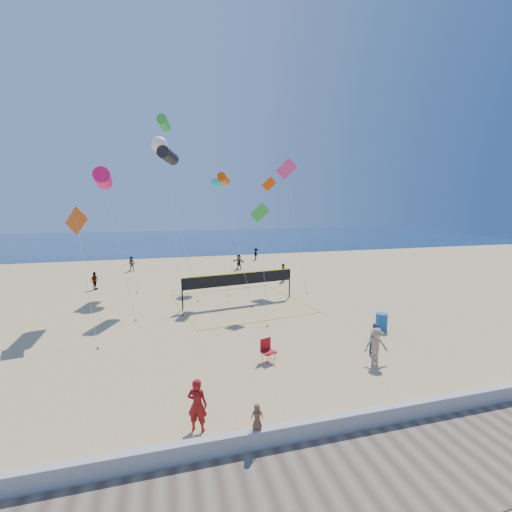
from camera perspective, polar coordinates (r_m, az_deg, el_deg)
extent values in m
plane|color=tan|center=(14.75, -2.23, -22.16)|extent=(120.00, 120.00, 0.00)
cube|color=navy|center=(74.78, -12.94, 2.69)|extent=(140.00, 50.00, 0.03)
cube|color=#B5B5B0|center=(12.16, 1.34, -27.97)|extent=(32.00, 0.30, 0.60)
cube|color=#776651|center=(10.90, 4.98, -35.18)|extent=(32.00, 3.60, 0.03)
imported|color=maroon|center=(12.58, -9.76, -23.28)|extent=(0.80, 0.68, 1.85)
imported|color=brown|center=(11.76, 0.19, -25.19)|extent=(0.43, 0.32, 0.82)
imported|color=#324E7D|center=(19.04, 19.31, -12.74)|extent=(0.93, 0.86, 1.52)
imported|color=tan|center=(17.83, 19.36, -13.88)|extent=(1.23, 0.86, 1.73)
imported|color=gray|center=(33.58, -25.30, -3.77)|extent=(0.77, 1.01, 1.59)
imported|color=gray|center=(39.77, -2.89, -1.00)|extent=(1.53, 1.46, 1.73)
imported|color=gray|center=(33.68, 4.58, -2.77)|extent=(0.62, 0.75, 1.76)
imported|color=gray|center=(41.10, -19.98, -1.25)|extent=(0.89, 0.73, 1.67)
imported|color=gray|center=(46.54, 0.01, 0.33)|extent=(0.78, 1.11, 1.56)
cube|color=maroon|center=(17.11, 2.08, -15.72)|extent=(0.75, 0.72, 0.07)
cube|color=maroon|center=(17.16, 1.58, -14.46)|extent=(0.58, 0.26, 0.60)
cylinder|color=black|center=(16.92, 1.87, -16.83)|extent=(0.13, 0.29, 0.78)
cylinder|color=black|center=(17.23, 0.96, -16.33)|extent=(0.13, 0.29, 0.78)
cylinder|color=black|center=(17.18, 3.20, -16.42)|extent=(0.13, 0.29, 0.78)
cylinder|color=black|center=(17.50, 2.27, -15.94)|extent=(0.13, 0.29, 0.78)
cylinder|color=#164B93|center=(22.35, 20.19, -10.24)|extent=(0.87, 0.87, 1.03)
cylinder|color=black|center=(25.00, -12.19, -6.32)|extent=(0.10, 0.10, 2.33)
cylinder|color=black|center=(28.04, 5.60, -4.52)|extent=(0.10, 0.10, 2.33)
cube|color=black|center=(26.04, -2.78, -3.88)|extent=(8.64, 1.39, 0.87)
cube|color=yellow|center=(25.94, -2.79, -2.88)|extent=(8.64, 1.40, 0.06)
cube|color=yellow|center=(22.69, 1.35, -10.74)|extent=(8.84, 1.45, 0.02)
cube|color=yellow|center=(30.48, -5.77, -5.69)|extent=(8.84, 1.45, 0.02)
cylinder|color=#E60F5C|center=(26.78, -24.14, 11.72)|extent=(1.29, 2.71, 1.44)
cylinder|color=silver|center=(24.92, -21.89, 1.44)|extent=(2.00, 3.72, 9.28)
cylinder|color=black|center=(24.02, -19.38, -10.04)|extent=(0.08, 0.08, 0.10)
cylinder|color=black|center=(29.04, -14.47, 15.91)|extent=(1.81, 2.57, 1.30)
cylinder|color=silver|center=(25.93, -13.37, 4.34)|extent=(0.49, 5.90, 11.30)
cylinder|color=black|center=(24.13, -12.08, -9.64)|extent=(0.08, 0.08, 0.10)
cylinder|color=#DB4802|center=(28.95, -5.46, 12.69)|extent=(1.32, 1.92, 0.97)
cylinder|color=silver|center=(26.73, -3.20, 2.80)|extent=(1.17, 4.90, 9.55)
cylinder|color=black|center=(25.48, -0.67, -8.45)|extent=(0.08, 0.08, 0.10)
cube|color=#BE4B12|center=(23.56, -27.73, 5.23)|extent=(1.53, 1.06, 1.82)
cylinder|color=silver|center=(21.65, -26.42, -3.58)|extent=(1.52, 4.42, 6.50)
cylinder|color=black|center=(20.36, -24.87, -13.80)|extent=(0.08, 0.08, 0.10)
cube|color=green|center=(24.86, 0.63, 7.24)|extent=(1.48, 0.23, 1.46)
cylinder|color=silver|center=(22.96, 1.23, -1.52)|extent=(0.78, 4.50, 6.89)
cylinder|color=black|center=(21.68, 1.92, -11.58)|extent=(0.08, 0.08, 0.10)
cube|color=#DF347C|center=(33.43, 5.11, 14.27)|extent=(2.03, 0.44, 2.04)
cylinder|color=silver|center=(30.92, 6.72, 4.71)|extent=(0.10, 5.23, 10.78)
cylinder|color=black|center=(29.44, 8.51, -6.18)|extent=(0.08, 0.08, 0.10)
sphere|color=white|center=(33.99, -15.83, 17.44)|extent=(1.76, 1.76, 1.47)
cylinder|color=silver|center=(29.86, -13.03, 6.40)|extent=(2.46, 7.50, 12.87)
cylinder|color=black|center=(27.24, -9.66, -7.43)|extent=(0.08, 0.08, 0.10)
sphere|color=#22C2D8|center=(33.60, -6.41, 12.04)|extent=(1.40, 1.40, 1.25)
cylinder|color=silver|center=(30.59, -5.57, 3.48)|extent=(0.23, 6.21, 9.51)
cylinder|color=black|center=(28.40, -4.60, -6.66)|extent=(0.08, 0.08, 0.10)
cylinder|color=green|center=(36.85, -15.11, 20.61)|extent=(1.39, 2.47, 1.28)
cylinder|color=silver|center=(33.02, -17.09, 8.56)|extent=(2.90, 6.04, 15.30)
cylinder|color=black|center=(31.02, -19.30, -5.81)|extent=(0.08, 0.08, 0.10)
cube|color=#DB4802|center=(39.07, 2.17, 11.92)|extent=(1.65, 0.34, 1.65)
cylinder|color=silver|center=(36.16, 0.39, 4.49)|extent=(3.87, 5.05, 9.71)
cylinder|color=black|center=(33.98, -1.61, -4.07)|extent=(0.08, 0.08, 0.10)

